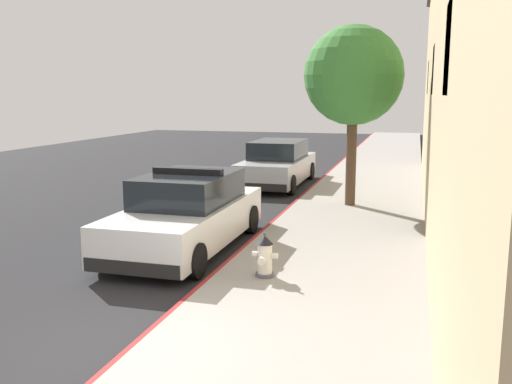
{
  "coord_description": "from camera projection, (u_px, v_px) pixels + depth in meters",
  "views": [
    {
      "loc": [
        3.18,
        -5.66,
        3.18
      ],
      "look_at": [
        -0.21,
        6.31,
        1.0
      ],
      "focal_mm": 39.57,
      "sensor_mm": 36.0,
      "label": 1
    }
  ],
  "objects": [
    {
      "name": "ground_plane",
      "position": [
        162.0,
        201.0,
        17.4
      ],
      "size": [
        29.31,
        60.0,
        0.2
      ],
      "primitive_type": "cube",
      "color": "#232326"
    },
    {
      "name": "sidewalk_pavement",
      "position": [
        359.0,
        206.0,
        15.76
      ],
      "size": [
        3.49,
        60.0,
        0.14
      ],
      "primitive_type": "cube",
      "color": "gray",
      "rests_on": "ground"
    },
    {
      "name": "curb_painted_edge",
      "position": [
        296.0,
        203.0,
        16.24
      ],
      "size": [
        0.08,
        60.0,
        0.14
      ],
      "primitive_type": "cube",
      "color": "maroon",
      "rests_on": "ground"
    },
    {
      "name": "police_cruiser",
      "position": [
        187.0,
        214.0,
        11.57
      ],
      "size": [
        1.94,
        4.84,
        1.68
      ],
      "color": "white",
      "rests_on": "ground"
    },
    {
      "name": "parked_car_silver_ahead",
      "position": [
        278.0,
        164.0,
        19.66
      ],
      "size": [
        1.94,
        4.84,
        1.56
      ],
      "color": "#B2B5BA",
      "rests_on": "ground"
    },
    {
      "name": "fire_hydrant",
      "position": [
        265.0,
        256.0,
        9.43
      ],
      "size": [
        0.44,
        0.4,
        0.76
      ],
      "color": "#4C4C51",
      "rests_on": "sidewalk_pavement"
    },
    {
      "name": "street_tree",
      "position": [
        354.0,
        76.0,
        15.01
      ],
      "size": [
        2.65,
        2.65,
        4.84
      ],
      "color": "brown",
      "rests_on": "sidewalk_pavement"
    }
  ]
}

